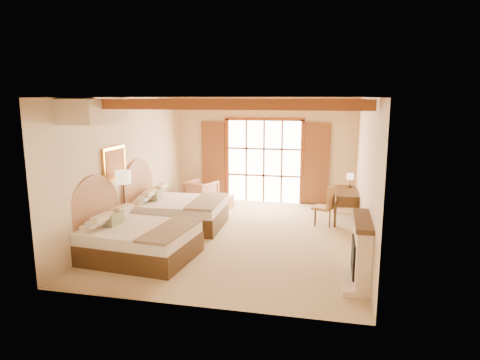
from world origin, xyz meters
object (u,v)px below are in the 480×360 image
(bed_far, at_px, (172,209))
(desk, at_px, (346,204))
(armchair, at_px, (201,193))
(nightstand, at_px, (126,229))
(bed_near, at_px, (131,237))

(bed_far, bearing_deg, desk, 17.38)
(armchair, bearing_deg, nightstand, 101.29)
(bed_near, xyz_separation_m, armchair, (0.09, 4.41, -0.06))
(bed_far, bearing_deg, nightstand, -116.23)
(bed_far, distance_m, armchair, 2.20)
(bed_near, xyz_separation_m, nightstand, (-0.57, 0.92, -0.17))
(bed_far, distance_m, desk, 4.53)
(nightstand, relative_size, armchair, 0.65)
(bed_near, xyz_separation_m, bed_far, (0.02, 2.21, 0.01))
(nightstand, xyz_separation_m, desk, (4.88, 2.76, 0.16))
(bed_near, distance_m, nightstand, 1.10)
(nightstand, distance_m, desk, 5.61)
(bed_near, bearing_deg, bed_far, 95.07)
(desk, bearing_deg, bed_near, -146.11)
(bed_near, distance_m, bed_far, 2.21)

